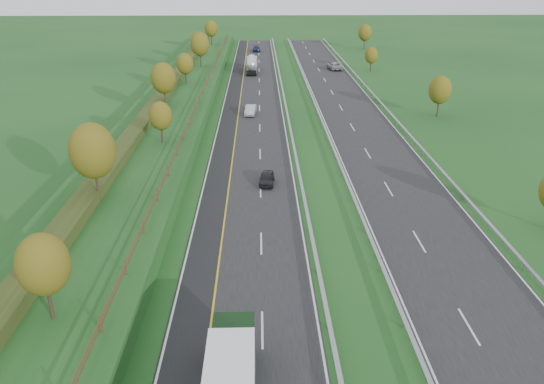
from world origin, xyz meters
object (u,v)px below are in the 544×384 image
Objects in this scene: car_silver_mid at (251,110)px; road_tanker at (252,64)px; car_oncoming at (335,66)px; car_dark_near at (267,178)px; car_small_far at (257,49)px.

road_tanker is at bearing 95.10° from car_silver_mid.
car_dark_near is at bearing 69.95° from car_oncoming.
car_oncoming is at bearing 7.21° from road_tanker.
car_silver_mid is 44.67m from car_oncoming.
car_dark_near is 0.65× the size of car_oncoming.
car_silver_mid reaches higher than car_small_far.
car_silver_mid is at bearing 99.06° from car_dark_near.
car_small_far is at bearing 88.12° from road_tanker.
car_small_far is 0.83× the size of car_oncoming.
car_dark_near is 0.78× the size of car_small_far.
car_small_far reaches higher than car_dark_near.
car_dark_near is 0.84× the size of car_silver_mid.
car_dark_near is 99.36m from car_small_far.
road_tanker reaches higher than car_dark_near.
car_small_far is (-1.37, 99.36, 0.06)m from car_dark_near.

